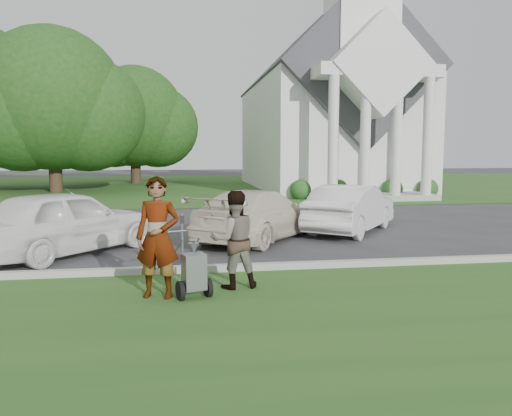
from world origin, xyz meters
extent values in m
plane|color=#333335|center=(0.00, 0.00, 0.00)|extent=(120.00, 120.00, 0.00)
cube|color=#28541C|center=(0.00, -3.00, 0.01)|extent=(80.00, 7.00, 0.01)
cube|color=#28541C|center=(0.00, 27.00, 0.01)|extent=(80.00, 30.00, 0.01)
cube|color=#9E9E93|center=(0.00, 0.55, 0.07)|extent=(80.00, 0.18, 0.15)
cube|color=white|center=(9.00, 24.00, 3.50)|extent=(9.00, 16.00, 7.00)
cube|color=#38383D|center=(9.00, 24.00, 7.00)|extent=(9.19, 17.00, 9.19)
cube|color=#9E9E93|center=(9.00, 14.80, 0.15)|extent=(6.20, 2.60, 0.30)
cylinder|color=white|center=(6.60, 13.80, 3.00)|extent=(0.50, 0.50, 6.00)
cylinder|color=white|center=(8.20, 13.80, 3.00)|extent=(0.50, 0.50, 6.00)
cylinder|color=white|center=(9.80, 13.80, 3.00)|extent=(0.50, 0.50, 6.00)
cylinder|color=white|center=(11.40, 13.80, 3.00)|extent=(0.50, 0.50, 6.00)
cube|color=white|center=(9.00, 14.60, 6.30)|extent=(6.20, 2.00, 0.60)
cube|color=white|center=(9.00, 14.60, 6.60)|extent=(5.09, 2.20, 5.09)
sphere|color=#1E4C19|center=(5.50, 15.70, 0.45)|extent=(1.10, 1.10, 1.10)
sphere|color=#1E4C19|center=(7.50, 15.70, 0.45)|extent=(1.10, 1.10, 1.10)
sphere|color=#1E4C19|center=(10.50, 15.70, 0.45)|extent=(1.10, 1.10, 1.10)
sphere|color=#1E4C19|center=(12.50, 15.70, 0.45)|extent=(1.10, 1.10, 1.10)
cylinder|color=#332316|center=(-8.00, 22.00, 1.60)|extent=(0.76, 0.76, 3.20)
sphere|color=#174415|center=(-8.00, 22.00, 5.51)|extent=(8.40, 8.40, 8.40)
sphere|color=#174415|center=(-6.11, 22.30, 4.67)|extent=(6.89, 6.89, 6.89)
sphere|color=#174415|center=(-9.68, 21.70, 4.88)|extent=(7.22, 7.22, 7.22)
sphere|color=#174415|center=(-11.93, 25.30, 5.21)|extent=(7.54, 7.54, 7.54)
cylinder|color=#332316|center=(-4.00, 30.00, 1.50)|extent=(0.76, 0.76, 3.00)
sphere|color=#174415|center=(-4.00, 30.00, 5.09)|extent=(7.60, 7.60, 7.60)
sphere|color=#174415|center=(-2.29, 30.30, 4.33)|extent=(6.23, 6.23, 6.23)
sphere|color=#174415|center=(-5.52, 29.70, 4.52)|extent=(6.54, 6.54, 6.54)
cylinder|color=black|center=(-0.65, -1.31, 0.16)|extent=(0.17, 0.33, 0.32)
cylinder|color=black|center=(-0.20, -1.17, 0.16)|extent=(0.17, 0.33, 0.32)
cylinder|color=#2D2D33|center=(-0.43, -1.24, 0.16)|extent=(0.53, 0.20, 0.04)
cube|color=gray|center=(-0.43, -1.24, 0.46)|extent=(0.43, 0.38, 0.59)
cone|color=gray|center=(-0.43, -1.24, 0.85)|extent=(0.23, 0.23, 0.17)
cylinder|color=#2D2D33|center=(-0.43, -1.24, 0.94)|extent=(0.04, 0.04, 0.06)
cylinder|color=gray|center=(-0.72, -0.78, 0.73)|extent=(0.26, 0.77, 0.57)
cylinder|color=gray|center=(-0.44, -0.70, 0.73)|extent=(0.26, 0.77, 0.57)
cylinder|color=gray|center=(-0.69, -0.37, 1.00)|extent=(0.34, 0.13, 0.03)
imported|color=#999999|center=(-1.01, -1.09, 1.00)|extent=(0.83, 0.65, 2.01)
imported|color=#999999|center=(0.29, -0.69, 0.86)|extent=(0.92, 0.76, 1.72)
cylinder|color=gray|center=(-0.61, 0.10, 0.54)|extent=(0.04, 0.04, 1.08)
cube|color=#2D2D33|center=(-0.61, 0.10, 1.15)|extent=(0.09, 0.06, 0.16)
cylinder|color=gray|center=(-0.61, 0.10, 1.24)|extent=(0.08, 0.08, 0.03)
imported|color=white|center=(-3.32, 2.85, 0.78)|extent=(4.38, 4.68, 1.56)
imported|color=beige|center=(1.47, 4.14, 0.70)|extent=(4.42, 5.03, 1.39)
imported|color=silver|center=(4.47, 5.06, 0.72)|extent=(3.87, 4.37, 1.43)
camera|label=1|loc=(-0.62, -9.30, 2.41)|focal=35.00mm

